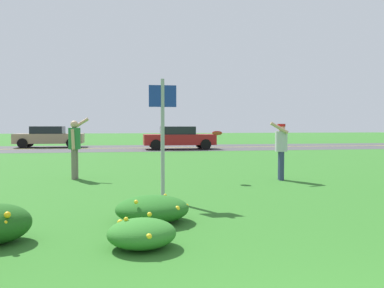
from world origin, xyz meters
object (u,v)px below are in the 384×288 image
(car_tan_center_left, at_px, (49,137))
(person_catcher_red_cap_gray_shirt, at_px, (281,146))
(car_red_center_right, at_px, (179,138))
(sign_post_near_path, at_px, (163,127))
(person_thrower_green_shirt, at_px, (75,144))
(frisbee_red, at_px, (217,133))

(car_tan_center_left, bearing_deg, person_catcher_red_cap_gray_shirt, -62.33)
(car_red_center_right, bearing_deg, person_catcher_red_cap_gray_shirt, -86.34)
(sign_post_near_path, xyz_separation_m, person_catcher_red_cap_gray_shirt, (3.57, 2.45, -0.54))
(person_thrower_green_shirt, height_order, car_red_center_right, person_thrower_green_shirt)
(person_thrower_green_shirt, relative_size, frisbee_red, 6.16)
(frisbee_red, bearing_deg, person_thrower_green_shirt, 165.06)
(frisbee_red, xyz_separation_m, car_tan_center_left, (-7.63, 17.89, -0.59))
(car_red_center_right, bearing_deg, sign_post_near_path, -98.81)
(sign_post_near_path, distance_m, car_red_center_right, 17.22)
(car_red_center_right, bearing_deg, frisbee_red, -93.51)
(sign_post_near_path, height_order, person_thrower_green_shirt, sign_post_near_path)
(person_thrower_green_shirt, height_order, person_catcher_red_cap_gray_shirt, person_thrower_green_shirt)
(sign_post_near_path, relative_size, car_tan_center_left, 0.55)
(sign_post_near_path, xyz_separation_m, car_tan_center_left, (-5.88, 20.46, -0.77))
(sign_post_near_path, distance_m, frisbee_red, 3.12)
(person_catcher_red_cap_gray_shirt, xyz_separation_m, frisbee_red, (-1.81, 0.13, 0.36))
(car_tan_center_left, distance_m, car_red_center_right, 9.19)
(frisbee_red, bearing_deg, car_tan_center_left, 113.11)
(frisbee_red, xyz_separation_m, car_red_center_right, (0.88, 14.43, -0.59))
(car_tan_center_left, xyz_separation_m, car_red_center_right, (8.52, -3.46, 0.00))
(sign_post_near_path, height_order, car_tan_center_left, sign_post_near_path)
(person_thrower_green_shirt, relative_size, car_tan_center_left, 0.39)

